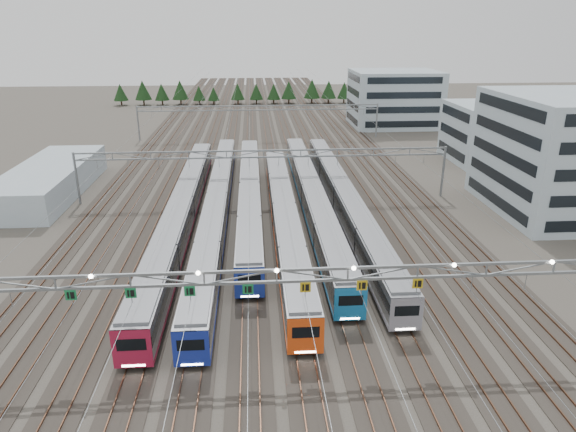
{
  "coord_description": "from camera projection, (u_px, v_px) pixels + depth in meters",
  "views": [
    {
      "loc": [
        -1.58,
        -35.64,
        25.72
      ],
      "look_at": [
        2.5,
        23.27,
        3.5
      ],
      "focal_mm": 32.0,
      "sensor_mm": 36.0,
      "label": 1
    }
  ],
  "objects": [
    {
      "name": "train_b",
      "position": [
        217.0,
        204.0,
        71.48
      ],
      "size": [
        2.89,
        68.62,
        3.77
      ],
      "color": "black",
      "rests_on": "ground"
    },
    {
      "name": "depot_bldg_south",
      "position": [
        563.0,
        154.0,
        72.65
      ],
      "size": [
        18.0,
        22.0,
        16.64
      ],
      "primitive_type": "cube",
      "color": "#ABC2CC",
      "rests_on": "ground"
    },
    {
      "name": "train_f",
      "position": [
        344.0,
        198.0,
        73.72
      ],
      "size": [
        2.95,
        63.56,
        3.84
      ],
      "color": "black",
      "rests_on": "ground"
    },
    {
      "name": "depot_bldg_north",
      "position": [
        394.0,
        98.0,
        135.53
      ],
      "size": [
        22.0,
        18.0,
        14.24
      ],
      "primitive_type": "cube",
      "color": "#ABC2CC",
      "rests_on": "ground"
    },
    {
      "name": "gantry_mid",
      "position": [
        264.0,
        160.0,
        77.53
      ],
      "size": [
        56.36,
        0.36,
        8.0
      ],
      "color": "gray",
      "rests_on": "ground"
    },
    {
      "name": "gantry_far",
      "position": [
        259.0,
        112.0,
        119.55
      ],
      "size": [
        56.36,
        0.36,
        8.0
      ],
      "color": "gray",
      "rests_on": "ground"
    },
    {
      "name": "depot_bldg_mid",
      "position": [
        488.0,
        133.0,
        100.58
      ],
      "size": [
        14.0,
        16.0,
        11.16
      ],
      "primitive_type": "cube",
      "color": "#ABC2CC",
      "rests_on": "ground"
    },
    {
      "name": "gantry_near",
      "position": [
        276.0,
        279.0,
        39.83
      ],
      "size": [
        56.36,
        0.61,
        8.08
      ],
      "color": "gray",
      "rests_on": "ground"
    },
    {
      "name": "train_d",
      "position": [
        284.0,
        215.0,
        66.95
      ],
      "size": [
        3.02,
        55.8,
        3.93
      ],
      "color": "black",
      "rests_on": "ground"
    },
    {
      "name": "track_bed",
      "position": [
        258.0,
        121.0,
        135.28
      ],
      "size": [
        54.0,
        260.0,
        5.42
      ],
      "color": "#2D2823",
      "rests_on": "ground"
    },
    {
      "name": "train_e",
      "position": [
        312.0,
        196.0,
        74.64
      ],
      "size": [
        3.0,
        62.2,
        3.91
      ],
      "color": "black",
      "rests_on": "ground"
    },
    {
      "name": "train_c",
      "position": [
        250.0,
        193.0,
        75.72
      ],
      "size": [
        2.98,
        56.4,
        3.88
      ],
      "color": "black",
      "rests_on": "ground"
    },
    {
      "name": "treeline",
      "position": [
        235.0,
        92.0,
        172.46
      ],
      "size": [
        81.2,
        5.6,
        7.02
      ],
      "color": "#332114",
      "rests_on": "ground"
    },
    {
      "name": "ground",
      "position": [
        277.0,
        355.0,
        42.44
      ],
      "size": [
        400.0,
        400.0,
        0.0
      ],
      "primitive_type": "plane",
      "color": "#47423A",
      "rests_on": "ground"
    },
    {
      "name": "west_shed",
      "position": [
        49.0,
        180.0,
        81.91
      ],
      "size": [
        10.0,
        30.0,
        4.51
      ],
      "primitive_type": "cube",
      "color": "#ABC2CC",
      "rests_on": "ground"
    },
    {
      "name": "train_a",
      "position": [
        183.0,
        209.0,
        69.02
      ],
      "size": [
        3.09,
        63.83,
        4.03
      ],
      "color": "black",
      "rests_on": "ground"
    }
  ]
}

